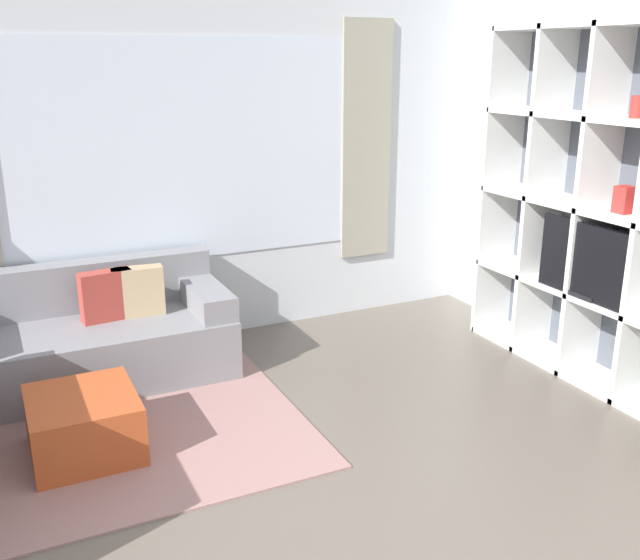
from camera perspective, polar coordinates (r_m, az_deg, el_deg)
The scene contains 6 objects.
wall_back at distance 5.39m, azimuth -10.89°, elevation 9.09°, with size 6.07×0.11×2.70m.
wall_right at distance 5.21m, azimuth 22.34°, elevation 7.75°, with size 0.07×4.57×2.70m, color silver.
area_rug at distance 4.35m, azimuth -20.51°, elevation -12.71°, with size 2.85×1.73×0.01m, color gray.
shelving_unit at distance 4.89m, azimuth 23.41°, elevation 4.67°, with size 0.37×2.40×2.32m.
couch_main at distance 5.07m, azimuth -17.67°, elevation -4.46°, with size 1.80×0.84×0.76m.
ottoman at distance 4.20m, azimuth -18.36°, elevation -10.96°, with size 0.57×0.61×0.35m.
Camera 1 is at (-1.36, -1.77, 2.11)m, focal length 40.00 mm.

